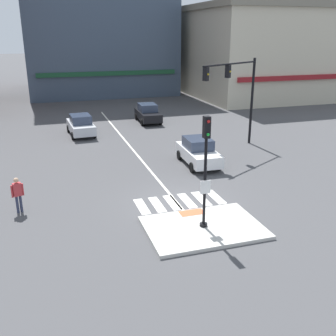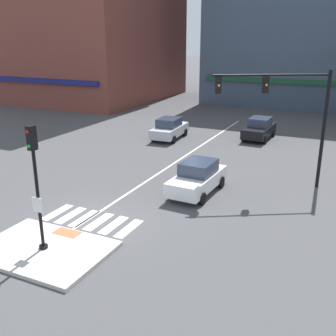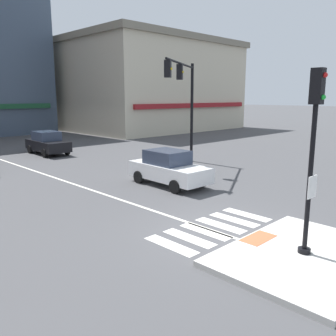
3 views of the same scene
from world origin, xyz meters
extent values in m
plane|color=#474749|center=(0.00, 0.00, 0.00)|extent=(300.00, 300.00, 0.00)
cube|color=beige|center=(0.00, -2.65, 0.07)|extent=(4.77, 3.38, 0.15)
cube|color=#DB5B38|center=(0.00, -1.31, 0.15)|extent=(1.10, 0.60, 0.01)
cylinder|color=black|center=(0.00, -2.65, 0.21)|extent=(0.32, 0.32, 0.12)
cylinder|color=black|center=(0.00, -2.65, 2.09)|extent=(0.12, 0.12, 3.64)
cube|color=white|center=(0.00, -2.73, 1.91)|extent=(0.44, 0.03, 0.56)
cube|color=black|center=(0.00, -2.65, 4.33)|extent=(0.24, 0.28, 0.84)
sphere|color=red|center=(0.00, -2.81, 4.58)|extent=(0.12, 0.12, 0.12)
sphere|color=green|center=(0.00, -2.81, 4.08)|extent=(0.12, 0.12, 0.12)
cube|color=silver|center=(-1.88, 0.32, 0.00)|extent=(0.44, 1.80, 0.01)
cube|color=silver|center=(-1.13, 0.32, 0.00)|extent=(0.44, 1.80, 0.01)
cube|color=silver|center=(-0.38, 0.32, 0.00)|extent=(0.44, 1.80, 0.01)
cube|color=silver|center=(0.38, 0.32, 0.00)|extent=(0.44, 1.80, 0.01)
cube|color=silver|center=(1.13, 0.32, 0.00)|extent=(0.44, 1.80, 0.01)
cube|color=silver|center=(1.88, 0.32, 0.00)|extent=(0.44, 1.80, 0.01)
cube|color=silver|center=(-0.17, 10.00, 0.00)|extent=(0.14, 28.00, 0.01)
cylinder|color=black|center=(8.38, 8.78, 3.03)|extent=(0.18, 0.18, 6.07)
cylinder|color=black|center=(5.87, 7.35, 5.82)|extent=(5.07, 2.96, 0.11)
cube|color=black|center=(5.62, 7.21, 5.37)|extent=(0.37, 0.39, 0.80)
sphere|color=gold|center=(5.71, 7.06, 5.37)|extent=(0.12, 0.12, 0.12)
cube|color=black|center=(3.62, 6.06, 5.37)|extent=(0.37, 0.39, 0.80)
sphere|color=gold|center=(3.70, 5.92, 5.37)|extent=(0.12, 0.12, 0.12)
cube|color=beige|center=(22.39, 31.37, 5.09)|extent=(19.87, 20.97, 10.19)
cube|color=slate|center=(22.39, 31.37, 10.54)|extent=(20.46, 21.60, 0.70)
cube|color=maroon|center=(22.39, 20.73, 3.10)|extent=(17.88, 0.30, 0.50)
cube|color=black|center=(3.14, 17.91, 0.65)|extent=(1.85, 4.16, 0.70)
cube|color=#2D384C|center=(3.14, 18.06, 1.32)|extent=(1.55, 1.95, 0.64)
cylinder|color=black|center=(3.92, 16.61, 0.30)|extent=(0.20, 0.61, 0.60)
cylinder|color=black|center=(2.26, 16.67, 0.30)|extent=(0.20, 0.61, 0.60)
cylinder|color=black|center=(4.02, 19.15, 0.30)|extent=(0.20, 0.61, 0.60)
cylinder|color=black|center=(2.35, 19.21, 0.30)|extent=(0.20, 0.61, 0.60)
cube|color=white|center=(2.95, 5.28, 0.65)|extent=(1.86, 4.16, 0.70)
cube|color=#2D384C|center=(2.96, 5.43, 1.32)|extent=(1.55, 1.96, 0.64)
cylinder|color=black|center=(3.73, 3.97, 0.30)|extent=(0.20, 0.61, 0.60)
cylinder|color=black|center=(2.07, 4.04, 0.30)|extent=(0.20, 0.61, 0.60)
cylinder|color=black|center=(3.83, 6.52, 0.30)|extent=(0.20, 0.61, 0.60)
cylinder|color=black|center=(2.17, 6.58, 0.30)|extent=(0.20, 0.61, 0.60)
camera|label=1|loc=(-5.85, -16.12, 7.73)|focal=42.16mm
camera|label=2|loc=(9.77, -12.52, 7.57)|focal=42.81mm
camera|label=3|loc=(-8.50, -6.32, 4.09)|focal=38.17mm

